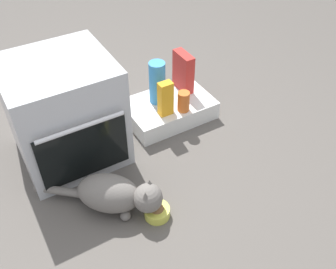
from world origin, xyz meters
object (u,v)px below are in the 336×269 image
(cereal_box, at_px, (183,72))
(pantry_cabinet, at_px, (169,109))
(food_bowl, at_px, (157,211))
(sauce_jar, at_px, (184,101))
(oven, at_px, (64,113))
(water_bottle, at_px, (157,83))
(cat, at_px, (116,194))
(juice_carton, at_px, (165,99))

(cereal_box, bearing_deg, pantry_cabinet, -152.80)
(pantry_cabinet, relative_size, food_bowl, 4.23)
(food_bowl, height_order, sauce_jar, sauce_jar)
(oven, xyz_separation_m, water_bottle, (0.65, 0.06, -0.04))
(oven, xyz_separation_m, food_bowl, (0.23, -0.69, -0.29))
(sauce_jar, xyz_separation_m, cereal_box, (0.13, 0.21, 0.07))
(cereal_box, bearing_deg, water_bottle, -170.27)
(food_bowl, bearing_deg, pantry_cabinet, 55.28)
(pantry_cabinet, distance_m, water_bottle, 0.23)
(sauce_jar, distance_m, water_bottle, 0.22)
(oven, height_order, pantry_cabinet, oven)
(food_bowl, bearing_deg, cat, 137.47)
(pantry_cabinet, bearing_deg, oven, -179.21)
(pantry_cabinet, bearing_deg, cereal_box, 27.20)
(food_bowl, distance_m, sauce_jar, 0.80)
(food_bowl, relative_size, water_bottle, 0.47)
(pantry_cabinet, distance_m, cat, 0.86)
(cereal_box, xyz_separation_m, water_bottle, (-0.23, -0.04, 0.01))
(food_bowl, distance_m, cereal_box, 1.05)
(sauce_jar, distance_m, juice_carton, 0.13)
(oven, distance_m, food_bowl, 0.79)
(oven, distance_m, juice_carton, 0.64)
(cat, xyz_separation_m, juice_carton, (0.57, 0.45, 0.13))
(sauce_jar, relative_size, cereal_box, 0.50)
(food_bowl, bearing_deg, water_bottle, 60.41)
(food_bowl, relative_size, cereal_box, 0.50)
(oven, distance_m, sauce_jar, 0.77)
(sauce_jar, height_order, cereal_box, cereal_box)
(cat, relative_size, sauce_jar, 4.14)
(water_bottle, bearing_deg, cat, -134.69)
(food_bowl, distance_m, cat, 0.24)
(pantry_cabinet, distance_m, cereal_box, 0.28)
(sauce_jar, bearing_deg, oven, 171.01)
(oven, bearing_deg, juice_carton, -8.25)
(cereal_box, bearing_deg, cat, -142.16)
(water_bottle, height_order, juice_carton, water_bottle)
(cat, bearing_deg, food_bowl, -0.00)
(oven, relative_size, pantry_cabinet, 1.10)
(oven, xyz_separation_m, cereal_box, (0.88, 0.10, -0.05))
(cereal_box, distance_m, juice_carton, 0.31)
(pantry_cabinet, relative_size, cat, 1.02)
(cereal_box, relative_size, water_bottle, 0.93)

